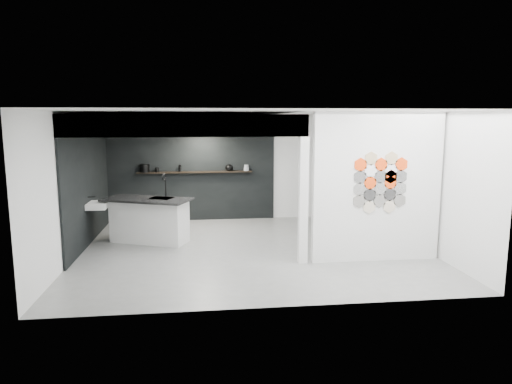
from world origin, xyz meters
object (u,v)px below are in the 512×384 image
object	(u,v)px
partition_panel	(377,187)
bottle_dark	(180,168)
stockpot	(145,168)
kitchen_island	(149,219)
kettle	(229,168)
glass_bowl	(246,169)
wall_basin	(98,205)
utensil_cup	(157,170)
glass_vase	(246,168)

from	to	relation	value
partition_panel	bottle_dark	distance (m)	5.43
partition_panel	stockpot	distance (m)	6.10
kitchen_island	kettle	world-z (taller)	kettle
partition_panel	glass_bowl	size ratio (longest dim) A/B	20.79
glass_bowl	wall_basin	bearing A→B (deg)	-148.65
glass_bowl	utensil_cup	bearing A→B (deg)	180.00
partition_panel	kettle	bearing A→B (deg)	123.24
kitchen_island	bottle_dark	distance (m)	2.30
partition_panel	utensil_cup	bearing A→B (deg)	138.73
kitchen_island	glass_bowl	world-z (taller)	kitchen_island
partition_panel	kettle	xyz separation A→B (m)	(-2.53, 3.87, 0.01)
wall_basin	glass_bowl	distance (m)	4.00
wall_basin	kettle	bearing A→B (deg)	35.16
kettle	utensil_cup	xyz separation A→B (m)	(-1.87, 0.00, -0.03)
glass_bowl	partition_panel	bearing A→B (deg)	-61.77
wall_basin	kettle	world-z (taller)	kettle
kettle	glass_vase	distance (m)	0.46
partition_panel	kitchen_island	xyz separation A→B (m)	(-4.41, 1.83, -0.90)
stockpot	kettle	bearing A→B (deg)	0.00
glass_vase	utensil_cup	xyz separation A→B (m)	(-2.33, 0.00, -0.02)
stockpot	partition_panel	bearing A→B (deg)	-39.34
kettle	glass_bowl	xyz separation A→B (m)	(0.46, 0.00, -0.04)
glass_bowl	kettle	bearing A→B (deg)	180.00
stockpot	utensil_cup	size ratio (longest dim) A/B	2.23
glass_bowl	stockpot	bearing A→B (deg)	180.00
kitchen_island	utensil_cup	world-z (taller)	kitchen_island
kettle	utensil_cup	distance (m)	1.87
kitchen_island	glass_vase	distance (m)	3.22
partition_panel	glass_bowl	xyz separation A→B (m)	(-2.08, 3.87, -0.03)
partition_panel	glass_vase	world-z (taller)	partition_panel
kettle	glass_bowl	distance (m)	0.46
wall_basin	glass_vase	size ratio (longest dim) A/B	3.78
wall_basin	stockpot	world-z (taller)	stockpot
kitchen_island	kettle	xyz separation A→B (m)	(1.87, 2.03, 0.90)
wall_basin	bottle_dark	size ratio (longest dim) A/B	3.43
wall_basin	glass_vase	world-z (taller)	glass_vase
glass_bowl	utensil_cup	world-z (taller)	utensil_cup
stockpot	glass_vase	size ratio (longest dim) A/B	1.58
glass_vase	glass_bowl	bearing A→B (deg)	0.00
partition_panel	kitchen_island	size ratio (longest dim) A/B	1.38
stockpot	wall_basin	bearing A→B (deg)	-109.97
glass_vase	utensil_cup	bearing A→B (deg)	180.00
kettle	wall_basin	bearing A→B (deg)	-165.45
stockpot	kettle	xyz separation A→B (m)	(2.18, 0.00, -0.01)
partition_panel	stockpot	size ratio (longest dim) A/B	11.19
glass_bowl	bottle_dark	world-z (taller)	bottle_dark
kitchen_island	glass_vase	bearing A→B (deg)	63.73
utensil_cup	stockpot	bearing A→B (deg)	180.00
wall_basin	stockpot	distance (m)	2.27
kitchen_island	glass_bowl	distance (m)	3.21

